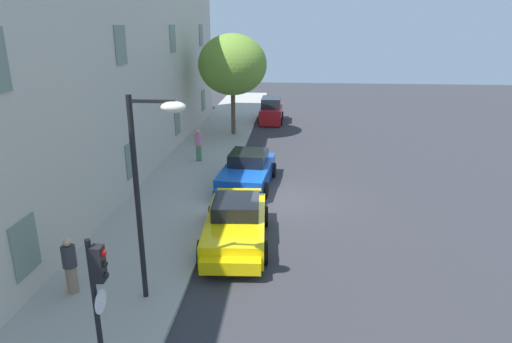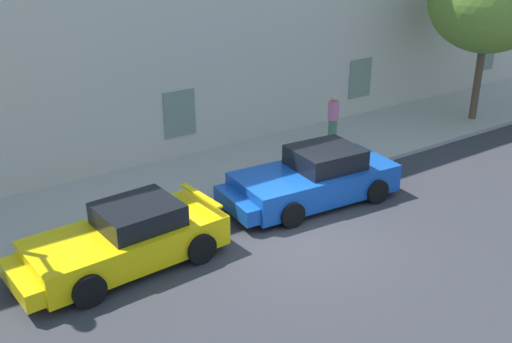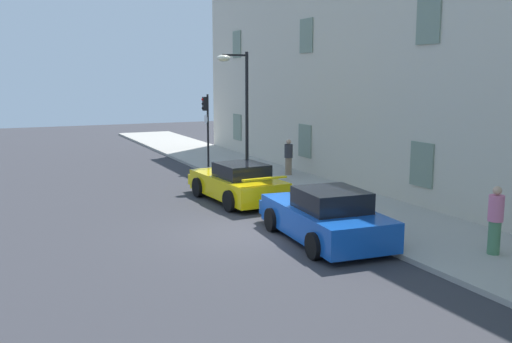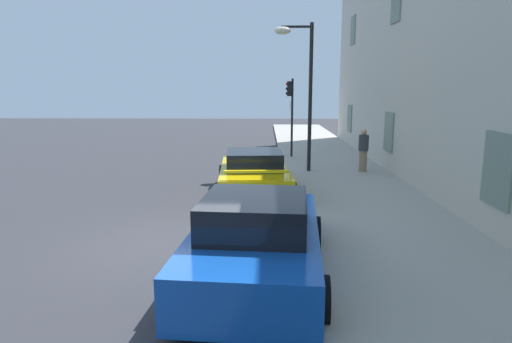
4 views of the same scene
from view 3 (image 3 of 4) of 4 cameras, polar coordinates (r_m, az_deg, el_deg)
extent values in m
plane|color=#333338|center=(16.97, -1.03, -6.08)|extent=(80.00, 80.00, 0.00)
cube|color=#A8A399|center=(19.17, 11.41, -4.23)|extent=(60.00, 4.02, 0.14)
cube|color=beige|center=(21.02, 20.01, 10.45)|extent=(39.42, 3.24, 10.22)
cube|color=gray|center=(33.53, -1.87, 4.42)|extent=(1.10, 0.06, 1.50)
cube|color=gray|center=(26.49, 4.87, 3.04)|extent=(1.10, 0.06, 1.50)
cube|color=gray|center=(20.10, 16.11, 0.66)|extent=(1.10, 0.06, 1.50)
cube|color=gray|center=(33.44, -1.91, 12.48)|extent=(1.10, 0.06, 1.50)
cube|color=gray|center=(26.39, 5.01, 13.27)|extent=(1.10, 0.06, 1.50)
cube|color=gray|center=(19.97, 16.74, 14.15)|extent=(1.10, 0.06, 1.50)
cube|color=yellow|center=(21.05, -1.86, -1.43)|extent=(4.55, 2.21, 0.74)
cube|color=black|center=(20.65, -1.45, 0.11)|extent=(1.86, 1.66, 0.50)
cube|color=yellow|center=(22.80, -4.06, -0.84)|extent=(1.44, 1.86, 0.41)
cube|color=yellow|center=(19.17, 0.87, -0.71)|extent=(0.26, 1.66, 0.06)
cylinder|color=black|center=(21.92, -5.74, -1.57)|extent=(0.75, 0.28, 0.74)
cylinder|color=black|center=(22.72, -1.22, -1.13)|extent=(0.75, 0.28, 0.74)
cylinder|color=black|center=(19.46, -2.60, -2.94)|extent=(0.75, 0.28, 0.74)
cylinder|color=black|center=(20.36, 2.33, -2.38)|extent=(0.75, 0.28, 0.74)
cube|color=#144CB2|center=(16.17, 6.85, -4.87)|extent=(4.71, 2.38, 0.78)
cube|color=black|center=(15.73, 7.47, -2.78)|extent=(1.95, 1.77, 0.56)
cube|color=#144CB2|center=(17.95, 3.89, -3.70)|extent=(1.51, 1.97, 0.43)
cylinder|color=black|center=(17.06, 1.59, -4.80)|extent=(0.71, 0.29, 0.69)
cylinder|color=black|center=(17.90, 7.65, -4.19)|extent=(0.71, 0.29, 0.69)
cylinder|color=black|center=(14.57, 5.82, -7.34)|extent=(0.71, 0.29, 0.69)
cylinder|color=black|center=(15.55, 12.61, -6.44)|extent=(0.71, 0.29, 0.69)
cylinder|color=black|center=(28.07, -4.78, 4.03)|extent=(0.10, 0.10, 3.53)
cube|color=black|center=(27.93, -5.09, 6.71)|extent=(0.22, 0.20, 0.66)
sphere|color=red|center=(27.88, -5.31, 7.13)|extent=(0.12, 0.12, 0.12)
sphere|color=black|center=(27.89, -5.31, 6.70)|extent=(0.12, 0.12, 0.12)
sphere|color=black|center=(27.90, -5.30, 6.27)|extent=(0.12, 0.12, 0.12)
cylinder|color=white|center=(27.99, -4.99, 5.18)|extent=(0.44, 0.02, 0.44)
cylinder|color=black|center=(24.80, -0.91, 5.53)|extent=(0.14, 0.14, 5.41)
cube|color=black|center=(24.54, -2.12, 11.46)|extent=(0.08, 1.10, 0.08)
ellipsoid|color=#EAE5C6|center=(24.34, -3.23, 11.16)|extent=(0.44, 0.60, 0.28)
cylinder|color=#4C7F59|center=(15.60, 22.54, -6.07)|extent=(0.35, 0.35, 0.85)
cylinder|color=pink|center=(15.43, 22.71, -3.38)|extent=(0.44, 0.44, 0.65)
sphere|color=tan|center=(15.34, 22.82, -1.76)|extent=(0.22, 0.22, 0.22)
cylinder|color=#8C7259|center=(25.93, 3.23, 0.53)|extent=(0.33, 0.33, 0.78)
cylinder|color=#333338|center=(25.83, 3.25, 2.04)|extent=(0.41, 0.41, 0.60)
sphere|color=tan|center=(25.78, 3.26, 2.97)|extent=(0.22, 0.22, 0.22)
camera|label=1|loc=(33.45, -14.56, 13.57)|focal=31.58mm
camera|label=2|loc=(23.83, -34.49, 14.99)|focal=42.31mm
camera|label=4|loc=(10.61, 28.33, 0.95)|focal=30.57mm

